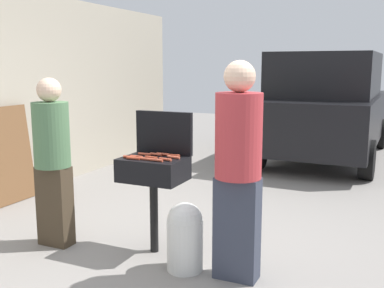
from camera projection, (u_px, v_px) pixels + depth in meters
The scene contains 21 objects.
ground_plane at pixel (175, 248), 4.58m from camera, with size 24.00×24.00×0.00m, color gray.
house_wall_side at pixel (20, 94), 6.43m from camera, with size 0.24×8.00×2.80m, color #B2A893.
bbq_grill at pixel (153, 173), 4.36m from camera, with size 0.60×0.44×0.93m.
grill_lid_open at pixel (164, 133), 4.50m from camera, with size 0.60×0.05×0.42m, color black.
hot_dog_0 at pixel (151, 158), 4.28m from camera, with size 0.03×0.03×0.13m, color #AD4228.
hot_dog_1 at pixel (165, 159), 4.20m from camera, with size 0.03×0.03×0.13m, color #B74C33.
hot_dog_2 at pixel (145, 154), 4.45m from camera, with size 0.03×0.03×0.13m, color #B74C33.
hot_dog_3 at pixel (156, 154), 4.44m from camera, with size 0.03×0.03×0.13m, color #B74C33.
hot_dog_4 at pixel (156, 160), 4.17m from camera, with size 0.03×0.03×0.13m, color #B74C33.
hot_dog_5 at pixel (130, 157), 4.30m from camera, with size 0.03×0.03×0.13m, color #AD4228.
hot_dog_6 at pixel (174, 157), 4.30m from camera, with size 0.03×0.03×0.13m, color #C6593D.
hot_dog_7 at pixel (173, 155), 4.38m from camera, with size 0.03×0.03×0.13m, color #AD4228.
hot_dog_8 at pixel (163, 154), 4.45m from camera, with size 0.03×0.03×0.13m, color #B74C33.
hot_dog_9 at pixel (145, 159), 4.22m from camera, with size 0.03×0.03×0.13m, color #B74C33.
hot_dog_10 at pixel (136, 157), 4.32m from camera, with size 0.03×0.03×0.13m, color #B74C33.
hot_dog_11 at pixel (133, 158), 4.25m from camera, with size 0.03×0.03×0.13m, color #AD4228.
propane_tank at pixel (185, 235), 4.04m from camera, with size 0.32×0.32×0.62m.
person_left at pixel (52, 156), 4.52m from camera, with size 0.35×0.35×1.68m.
person_right at pixel (238, 164), 3.77m from camera, with size 0.39×0.39×1.84m.
parked_minivan at pixel (327, 106), 8.84m from camera, with size 2.08×4.43×2.02m.
leaning_board at pixel (5, 156), 5.93m from camera, with size 0.03×0.90×1.27m, color brown.
Camera 1 is at (1.96, -3.87, 1.80)m, focal length 42.95 mm.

